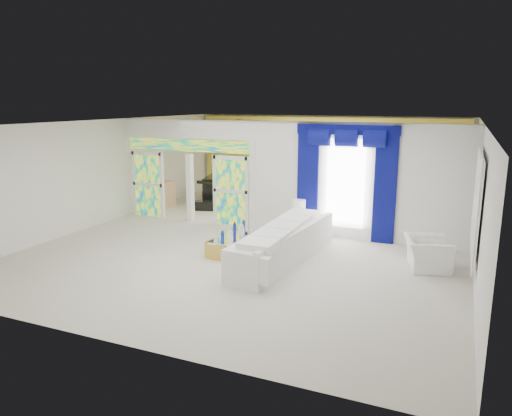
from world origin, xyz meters
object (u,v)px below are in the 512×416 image
at_px(console_table, 309,229).
at_px(white_sofa, 284,246).
at_px(coffee_table, 235,243).
at_px(armchair, 427,253).
at_px(grand_piano, 228,188).

bearing_deg(console_table, white_sofa, -88.07).
bearing_deg(coffee_table, armchair, 6.18).
xyz_separation_m(white_sofa, grand_piano, (-4.11, 5.47, 0.10)).
height_order(coffee_table, console_table, console_table).
bearing_deg(white_sofa, armchair, 20.61).
xyz_separation_m(armchair, grand_piano, (-7.10, 4.70, 0.13)).
distance_m(armchair, grand_piano, 8.52).
bearing_deg(grand_piano, armchair, -48.36).
xyz_separation_m(coffee_table, console_table, (1.28, 1.88, 0.00)).
distance_m(white_sofa, grand_piano, 6.85).
relative_size(console_table, armchair, 1.13).
bearing_deg(grand_piano, white_sofa, -67.91).
height_order(white_sofa, grand_piano, grand_piano).
bearing_deg(coffee_table, console_table, 55.89).
height_order(white_sofa, coffee_table, white_sofa).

